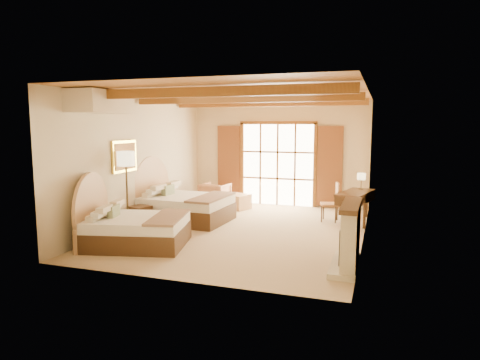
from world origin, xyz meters
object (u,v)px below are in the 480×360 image
at_px(armchair, 215,195).
at_px(desk, 355,206).
at_px(bed_far, 180,204).
at_px(bed_near, 130,226).
at_px(nightstand, 140,217).

xyz_separation_m(armchair, desk, (4.19, -0.76, 0.06)).
distance_m(bed_far, desk, 4.54).
height_order(bed_near, armchair, bed_near).
height_order(armchair, desk, desk).
bearing_deg(bed_near, desk, 27.64).
bearing_deg(desk, bed_near, -125.03).
bearing_deg(bed_near, nightstand, 100.91).
relative_size(bed_near, desk, 1.48).
height_order(bed_near, bed_far, bed_far).
height_order(nightstand, armchair, armchair).
xyz_separation_m(nightstand, desk, (4.93, 2.31, 0.16)).
xyz_separation_m(bed_far, nightstand, (-0.58, -1.00, -0.17)).
bearing_deg(nightstand, desk, 41.60).
distance_m(armchair, desk, 4.26).
distance_m(bed_far, nightstand, 1.17).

